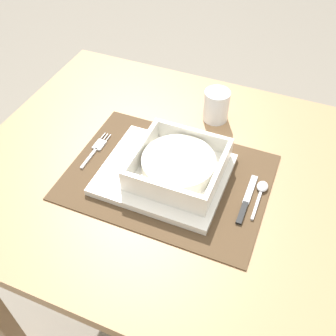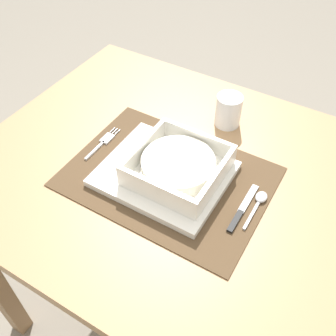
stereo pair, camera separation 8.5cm
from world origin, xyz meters
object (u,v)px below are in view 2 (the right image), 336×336
at_px(fork, 105,141).
at_px(spoon, 259,201).
at_px(butter_knife, 242,210).
at_px(drinking_glass, 228,112).
at_px(dining_table, 167,196).
at_px(porridge_bowl, 178,167).

distance_m(fork, spoon, 0.39).
xyz_separation_m(butter_knife, drinking_glass, (-0.15, 0.24, 0.03)).
relative_size(fork, butter_knife, 0.89).
relative_size(dining_table, porridge_bowl, 4.74).
bearing_deg(drinking_glass, butter_knife, -59.08).
bearing_deg(porridge_bowl, dining_table, 150.70).
height_order(fork, butter_knife, butter_knife).
distance_m(dining_table, spoon, 0.25).
height_order(dining_table, fork, fork).
distance_m(porridge_bowl, fork, 0.22).
distance_m(porridge_bowl, butter_knife, 0.16).
relative_size(fork, drinking_glass, 1.54).
bearing_deg(dining_table, fork, -176.53).
bearing_deg(fork, spoon, 4.55).
distance_m(spoon, butter_knife, 0.05).
distance_m(spoon, drinking_glass, 0.27).
bearing_deg(spoon, fork, -173.21).
height_order(porridge_bowl, fork, porridge_bowl).
relative_size(spoon, butter_knife, 0.76).
relative_size(spoon, drinking_glass, 1.32).
height_order(porridge_bowl, butter_knife, porridge_bowl).
xyz_separation_m(dining_table, butter_knife, (0.20, -0.04, 0.11)).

